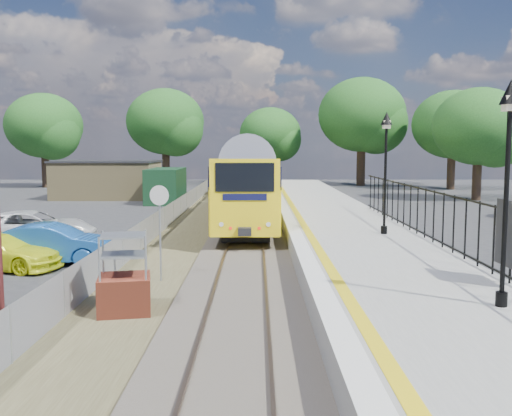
{
  "coord_description": "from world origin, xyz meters",
  "views": [
    {
      "loc": [
        0.48,
        -15.46,
        4.14
      ],
      "look_at": [
        0.43,
        4.89,
        2.0
      ],
      "focal_mm": 40.0,
      "sensor_mm": 36.0,
      "label": 1
    }
  ],
  "objects_px": {
    "speed_sign": "(160,216)",
    "car_yellow": "(1,251)",
    "victorian_lamp_north": "(386,144)",
    "brick_plinth": "(124,276)",
    "car_white": "(32,228)",
    "victorian_lamp_south": "(509,140)",
    "car_blue": "(52,244)",
    "train": "(251,173)"
  },
  "relations": [
    {
      "from": "speed_sign",
      "to": "car_white",
      "type": "relative_size",
      "value": 0.56
    },
    {
      "from": "victorian_lamp_south",
      "to": "car_blue",
      "type": "height_order",
      "value": "victorian_lamp_south"
    },
    {
      "from": "victorian_lamp_north",
      "to": "brick_plinth",
      "type": "xyz_separation_m",
      "value": [
        -8.13,
        -7.57,
        -3.31
      ]
    },
    {
      "from": "victorian_lamp_south",
      "to": "car_blue",
      "type": "relative_size",
      "value": 1.04
    },
    {
      "from": "train",
      "to": "brick_plinth",
      "type": "height_order",
      "value": "train"
    },
    {
      "from": "victorian_lamp_south",
      "to": "victorian_lamp_north",
      "type": "height_order",
      "value": "same"
    },
    {
      "from": "victorian_lamp_north",
      "to": "speed_sign",
      "type": "relative_size",
      "value": 1.52
    },
    {
      "from": "car_blue",
      "to": "train",
      "type": "bearing_deg",
      "value": -18.47
    },
    {
      "from": "speed_sign",
      "to": "car_white",
      "type": "bearing_deg",
      "value": 146.93
    },
    {
      "from": "victorian_lamp_south",
      "to": "train",
      "type": "bearing_deg",
      "value": 100.18
    },
    {
      "from": "victorian_lamp_north",
      "to": "brick_plinth",
      "type": "distance_m",
      "value": 11.59
    },
    {
      "from": "brick_plinth",
      "to": "car_blue",
      "type": "distance_m",
      "value": 7.41
    },
    {
      "from": "victorian_lamp_north",
      "to": "car_blue",
      "type": "relative_size",
      "value": 1.04
    },
    {
      "from": "victorian_lamp_north",
      "to": "car_blue",
      "type": "xyz_separation_m",
      "value": [
        -12.16,
        -1.35,
        -3.57
      ]
    },
    {
      "from": "speed_sign",
      "to": "car_yellow",
      "type": "bearing_deg",
      "value": 173.71
    },
    {
      "from": "brick_plinth",
      "to": "car_blue",
      "type": "xyz_separation_m",
      "value": [
        -4.02,
        6.22,
        -0.26
      ]
    },
    {
      "from": "victorian_lamp_south",
      "to": "speed_sign",
      "type": "distance_m",
      "value": 10.11
    },
    {
      "from": "train",
      "to": "car_white",
      "type": "distance_m",
      "value": 20.26
    },
    {
      "from": "train",
      "to": "car_white",
      "type": "relative_size",
      "value": 7.64
    },
    {
      "from": "car_blue",
      "to": "victorian_lamp_north",
      "type": "bearing_deg",
      "value": -84.81
    },
    {
      "from": "victorian_lamp_north",
      "to": "car_white",
      "type": "bearing_deg",
      "value": 169.72
    },
    {
      "from": "victorian_lamp_north",
      "to": "car_blue",
      "type": "distance_m",
      "value": 12.74
    },
    {
      "from": "victorian_lamp_south",
      "to": "brick_plinth",
      "type": "distance_m",
      "value": 9.29
    },
    {
      "from": "brick_plinth",
      "to": "car_blue",
      "type": "bearing_deg",
      "value": 122.9
    },
    {
      "from": "train",
      "to": "brick_plinth",
      "type": "distance_m",
      "value": 28.37
    },
    {
      "from": "car_white",
      "to": "victorian_lamp_south",
      "type": "bearing_deg",
      "value": -139.0
    },
    {
      "from": "brick_plinth",
      "to": "speed_sign",
      "type": "xyz_separation_m",
      "value": [
        0.33,
        3.34,
        1.1
      ]
    },
    {
      "from": "speed_sign",
      "to": "car_white",
      "type": "xyz_separation_m",
      "value": [
        -6.64,
        6.85,
        -1.34
      ]
    },
    {
      "from": "victorian_lamp_north",
      "to": "car_blue",
      "type": "height_order",
      "value": "victorian_lamp_north"
    },
    {
      "from": "train",
      "to": "car_blue",
      "type": "height_order",
      "value": "train"
    },
    {
      "from": "car_blue",
      "to": "car_white",
      "type": "bearing_deg",
      "value": 28.77
    },
    {
      "from": "speed_sign",
      "to": "car_blue",
      "type": "bearing_deg",
      "value": 159.32
    },
    {
      "from": "speed_sign",
      "to": "car_yellow",
      "type": "relative_size",
      "value": 0.7
    },
    {
      "from": "car_blue",
      "to": "car_white",
      "type": "xyz_separation_m",
      "value": [
        -2.28,
        3.97,
        0.01
      ]
    },
    {
      "from": "car_blue",
      "to": "car_white",
      "type": "distance_m",
      "value": 4.57
    },
    {
      "from": "car_yellow",
      "to": "car_white",
      "type": "distance_m",
      "value": 4.91
    },
    {
      "from": "brick_plinth",
      "to": "car_blue",
      "type": "relative_size",
      "value": 0.46
    },
    {
      "from": "victorian_lamp_south",
      "to": "car_white",
      "type": "distance_m",
      "value": 19.65
    },
    {
      "from": "victorian_lamp_north",
      "to": "car_yellow",
      "type": "xyz_separation_m",
      "value": [
        -13.62,
        -2.22,
        -3.67
      ]
    },
    {
      "from": "victorian_lamp_north",
      "to": "car_white",
      "type": "distance_m",
      "value": 15.1
    },
    {
      "from": "victorian_lamp_north",
      "to": "car_white",
      "type": "relative_size",
      "value": 0.86
    },
    {
      "from": "speed_sign",
      "to": "car_yellow",
      "type": "distance_m",
      "value": 6.33
    }
  ]
}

